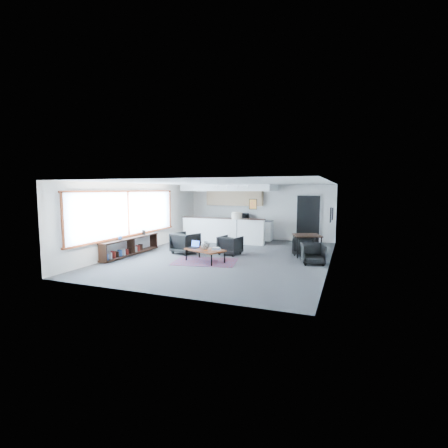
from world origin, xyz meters
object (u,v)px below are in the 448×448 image
(dining_table, at_px, (307,237))
(microwave, at_px, (242,216))
(ceramic_pot, at_px, (205,245))
(armchair_left, at_px, (185,242))
(dining_chair_far, at_px, (304,247))
(dining_chair_near, at_px, (313,254))
(laptop, at_px, (194,246))
(armchair_right, at_px, (230,244))
(coffee_table, at_px, (205,250))
(floor_lamp, at_px, (237,217))
(book_stack, at_px, (216,249))

(dining_table, height_order, microwave, microwave)
(ceramic_pot, relative_size, armchair_left, 0.32)
(dining_chair_far, height_order, microwave, microwave)
(dining_chair_near, relative_size, microwave, 1.07)
(laptop, distance_m, armchair_right, 1.56)
(dining_table, distance_m, dining_chair_far, 0.42)
(armchair_right, bearing_deg, dining_chair_near, -179.13)
(coffee_table, height_order, microwave, microwave)
(coffee_table, xyz_separation_m, floor_lamp, (0.16, 2.74, 0.88))
(coffee_table, distance_m, book_stack, 0.41)
(dining_chair_near, bearing_deg, dining_table, 89.69)
(dining_chair_near, height_order, microwave, microwave)
(ceramic_pot, bearing_deg, armchair_right, 77.98)
(coffee_table, distance_m, armchair_right, 1.50)
(coffee_table, bearing_deg, dining_chair_near, 37.31)
(dining_chair_near, xyz_separation_m, microwave, (-3.77, 4.24, 0.82))
(armchair_left, relative_size, microwave, 1.50)
(book_stack, relative_size, floor_lamp, 0.22)
(armchair_left, height_order, armchair_right, armchair_left)
(armchair_left, xyz_separation_m, dining_table, (4.26, 1.13, 0.27))
(dining_chair_far, bearing_deg, laptop, 34.86)
(dining_chair_far, bearing_deg, microwave, -39.52)
(ceramic_pot, bearing_deg, book_stack, 4.38)
(book_stack, bearing_deg, armchair_left, 148.20)
(dining_chair_far, distance_m, microwave, 4.49)
(dining_chair_near, distance_m, microwave, 5.73)
(ceramic_pot, bearing_deg, dining_chair_far, 38.98)
(dining_chair_near, bearing_deg, floor_lamp, 134.51)
(dining_chair_near, bearing_deg, coffee_table, 179.79)
(microwave, bearing_deg, dining_chair_near, -49.82)
(ceramic_pot, xyz_separation_m, dining_chair_near, (3.30, 0.99, -0.25))
(laptop, bearing_deg, dining_chair_near, 22.54)
(coffee_table, relative_size, dining_table, 1.26)
(ceramic_pot, xyz_separation_m, dining_chair_far, (2.86, 2.31, -0.25))
(laptop, distance_m, ceramic_pot, 0.50)
(coffee_table, distance_m, armchair_left, 1.64)
(floor_lamp, bearing_deg, dining_chair_near, -29.31)
(laptop, distance_m, armchair_left, 1.24)
(armchair_right, height_order, microwave, microwave)
(book_stack, relative_size, armchair_right, 0.42)
(coffee_table, height_order, book_stack, book_stack)
(dining_table, bearing_deg, coffee_table, -144.09)
(armchair_left, bearing_deg, book_stack, 165.31)
(laptop, xyz_separation_m, book_stack, (0.84, -0.12, -0.03))
(coffee_table, xyz_separation_m, laptop, (-0.44, 0.12, 0.10))
(armchair_right, bearing_deg, floor_lamp, -71.21)
(book_stack, distance_m, dining_chair_far, 3.37)
(ceramic_pot, height_order, armchair_right, armchair_right)
(coffee_table, height_order, armchair_left, armchair_left)
(coffee_table, height_order, floor_lamp, floor_lamp)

